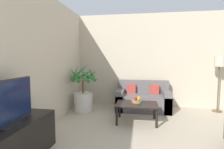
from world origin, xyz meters
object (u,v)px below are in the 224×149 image
floor_lamp (219,66)px  apple_red (135,99)px  tv_console (10,148)px  coffee_table (137,106)px  potted_palm (83,94)px  sofa_loveseat (143,100)px  fruit_bowl (137,101)px  apple_green (139,99)px  orange_fruit (139,98)px  television (8,103)px

floor_lamp → apple_red: 2.46m
tv_console → apple_red: size_ratio=20.13×
apple_red → coffee_table: bearing=-72.5°
potted_palm → sofa_loveseat: size_ratio=0.89×
fruit_bowl → apple_red: bearing=167.8°
potted_palm → coffee_table: (1.42, -0.60, -0.09)m
floor_lamp → coffee_table: bearing=-152.0°
potted_palm → tv_console: bearing=-92.6°
coffee_table → apple_green: size_ratio=13.68×
tv_console → coffee_table: (1.53, 1.94, 0.08)m
floor_lamp → orange_fruit: 2.38m
tv_console → television: bearing=0.0°
television → potted_palm: bearing=87.5°
apple_red → apple_green: 0.09m
floor_lamp → apple_green: size_ratio=22.08×
television → orange_fruit: bearing=52.9°
coffee_table → fruit_bowl: (-0.00, 0.09, 0.08)m
coffee_table → apple_red: bearing=107.5°
tv_console → fruit_bowl: (1.53, 2.03, 0.16)m
coffee_table → apple_green: apple_green is taller
potted_palm → television: bearing=-92.5°
tv_console → floor_lamp: (3.63, 3.05, 0.92)m
floor_lamp → apple_red: bearing=-154.5°
television → potted_palm: size_ratio=0.67×
tv_console → floor_lamp: bearing=40.1°
floor_lamp → fruit_bowl: 2.46m
coffee_table → fruit_bowl: size_ratio=3.95×
potted_palm → sofa_loveseat: bearing=13.5°
coffee_table → potted_palm: bearing=157.1°
apple_green → orange_fruit: 0.09m
sofa_loveseat → fruit_bowl: 0.91m
fruit_bowl → apple_green: apple_green is taller
television → floor_lamp: bearing=40.1°
tv_console → apple_green: bearing=51.7°
potted_palm → apple_red: bearing=-19.8°
fruit_bowl → orange_fruit: (0.05, 0.05, 0.07)m
television → apple_green: size_ratio=12.85×
potted_palm → floor_lamp: floor_lamp is taller
potted_palm → coffee_table: 1.54m
potted_palm → floor_lamp: 3.63m
sofa_loveseat → apple_green: size_ratio=21.53×
tv_console → orange_fruit: size_ratio=18.31×
fruit_bowl → sofa_loveseat: bearing=80.2°
fruit_bowl → apple_red: 0.07m
sofa_loveseat → coffee_table: 0.99m
sofa_loveseat → apple_green: 0.96m
orange_fruit → sofa_loveseat: bearing=82.8°
coffee_table → fruit_bowl: bearing=92.1°
orange_fruit → coffee_table: bearing=-107.4°
tv_console → potted_palm: bearing=87.4°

